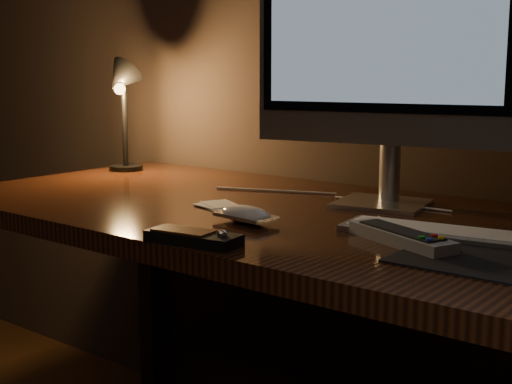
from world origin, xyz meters
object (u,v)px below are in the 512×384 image
Objects in this scene: keyboard at (447,233)px; desk_lamp at (121,95)px; tv_remote at (401,237)px; media_remote at (193,237)px; monitor at (385,38)px; desk at (300,261)px; mouse at (246,217)px.

desk_lamp reaches higher than keyboard.
tv_remote reaches higher than keyboard.
media_remote is at bearing -144.17° from keyboard.
monitor is 3.46× the size of media_remote.
tv_remote is (0.19, -0.28, -0.34)m from monitor.
monitor reaches higher than desk_lamp.
keyboard is at bearing -31.17° from desk_lamp.
monitor is 0.61m from media_remote.
monitor is 1.60× the size of keyboard.
desk is 0.41m from tv_remote.
desk is 9.22× the size of media_remote.
desk is at bearing -157.83° from monitor.
desk_lamp is at bearing 137.59° from media_remote.
monitor reaches higher than keyboard.
desk_lamp is (-0.74, 0.50, 0.21)m from media_remote.
desk is at bearing 102.65° from mouse.
monitor is 1.85× the size of desk_lamp.
monitor is at bearing 132.33° from keyboard.
keyboard is at bearing 26.33° from mouse.
desk is at bearing -29.01° from desk_lamp.
tv_remote is (0.28, 0.22, 0.00)m from media_remote.
mouse is 0.54× the size of tv_remote.
media_remote is at bearing -119.16° from tv_remote.
keyboard is 0.11m from tv_remote.
desk is 4.91× the size of desk_lamp.
monitor reaches higher than tv_remote.
keyboard is 1.10m from desk_lamp.
media_remote reaches higher than tv_remote.
monitor is at bearing 72.00° from media_remote.
tv_remote is at bearing 29.53° from media_remote.
tv_remote reaches higher than mouse.
mouse reaches higher than desk.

